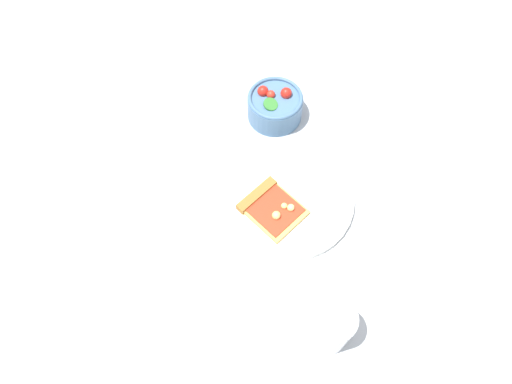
# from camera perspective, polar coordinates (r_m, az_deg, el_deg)

# --- Properties ---
(ground_plane) EXTENTS (2.40, 2.40, 0.00)m
(ground_plane) POSITION_cam_1_polar(r_m,az_deg,el_deg) (0.94, 4.15, -2.44)
(ground_plane) COLOR #B2B7BC
(ground_plane) RESTS_ON ground
(plate) EXTENTS (0.27, 0.27, 0.01)m
(plate) POSITION_cam_1_polar(r_m,az_deg,el_deg) (0.94, 4.20, -0.75)
(plate) COLOR white
(plate) RESTS_ON ground_plane
(pizza_slice_main) EXTENTS (0.15, 0.15, 0.02)m
(pizza_slice_main) POSITION_cam_1_polar(r_m,az_deg,el_deg) (0.92, 1.80, -1.91)
(pizza_slice_main) COLOR #E5B256
(pizza_slice_main) RESTS_ON plate
(salad_bowl) EXTENTS (0.12, 0.12, 0.08)m
(salad_bowl) POSITION_cam_1_polar(r_m,az_deg,el_deg) (1.04, 2.32, 10.58)
(salad_bowl) COLOR #4C7299
(salad_bowl) RESTS_ON ground_plane
(soda_glass) EXTENTS (0.07, 0.07, 0.11)m
(soda_glass) POSITION_cam_1_polar(r_m,az_deg,el_deg) (0.81, 9.20, -16.13)
(soda_glass) COLOR silver
(soda_glass) RESTS_ON ground_plane
(paper_napkin) EXTENTS (0.15, 0.13, 0.00)m
(paper_napkin) POSITION_cam_1_polar(r_m,az_deg,el_deg) (1.00, -13.58, 2.00)
(paper_napkin) COLOR white
(paper_napkin) RESTS_ON ground_plane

